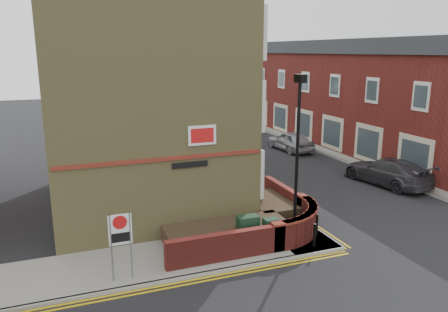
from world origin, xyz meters
TOP-DOWN VIEW (x-y plane):
  - ground at (0.00, 0.00)m, footprint 120.00×120.00m
  - pavement_corner at (-3.50, 1.50)m, footprint 13.00×3.00m
  - pavement_main at (2.00, 16.00)m, footprint 2.00×32.00m
  - pavement_far at (13.00, 13.00)m, footprint 4.00×40.00m
  - kerb_side at (-3.50, 0.00)m, footprint 13.00×0.15m
  - kerb_main_near at (3.00, 16.00)m, footprint 0.15×32.00m
  - kerb_main_far at (11.00, 13.00)m, footprint 0.15×40.00m
  - yellow_lines_side at (-3.50, -0.25)m, footprint 13.00×0.28m
  - yellow_lines_main at (3.25, 16.00)m, footprint 0.28×32.00m
  - corner_building at (-2.84, 8.00)m, footprint 8.95×10.40m
  - garden_wall at (0.00, 2.50)m, footprint 6.80×6.00m
  - lamppost at (1.60, 1.20)m, footprint 0.25×0.50m
  - utility_cabinet_large at (-0.30, 1.30)m, footprint 0.80×0.45m
  - utility_cabinet_small at (0.50, 1.00)m, footprint 0.55×0.40m
  - bollard_near at (2.00, 0.40)m, footprint 0.11×0.11m
  - bollard_far at (2.60, 1.20)m, footprint 0.11×0.11m
  - zone_sign at (-5.00, 0.50)m, footprint 0.72×0.07m
  - far_terrace at (14.50, 17.00)m, footprint 5.40×30.40m
  - far_terrace_cream at (14.50, 38.00)m, footprint 5.40×12.40m
  - tree_near at (2.00, 14.05)m, footprint 3.64×3.65m
  - tree_mid at (2.00, 22.05)m, footprint 4.03×4.03m
  - tree_far at (2.00, 30.05)m, footprint 3.81×3.81m
  - traffic_light_assembly at (2.40, 25.00)m, footprint 0.20×0.16m
  - silver_car_near at (4.10, 12.89)m, footprint 2.96×5.04m
  - red_car_main at (3.60, 16.00)m, footprint 2.97×5.54m
  - grey_car_far at (10.19, 6.06)m, footprint 2.88×5.39m
  - silver_car_far at (9.34, 15.38)m, footprint 2.05×4.42m

SIDE VIEW (x-z plane):
  - ground at x=0.00m, z-range 0.00..0.00m
  - garden_wall at x=0.00m, z-range -0.60..0.60m
  - yellow_lines_side at x=-3.50m, z-range 0.00..0.01m
  - yellow_lines_main at x=3.25m, z-range 0.00..0.01m
  - pavement_corner at x=-3.50m, z-range 0.00..0.12m
  - pavement_main at x=2.00m, z-range 0.00..0.12m
  - pavement_far at x=13.00m, z-range 0.00..0.12m
  - kerb_side at x=-3.50m, z-range 0.00..0.12m
  - kerb_main_near at x=3.00m, z-range 0.00..0.12m
  - kerb_main_far at x=11.00m, z-range 0.00..0.12m
  - bollard_near at x=2.00m, z-range 0.12..1.02m
  - bollard_far at x=2.60m, z-range 0.12..1.02m
  - utility_cabinet_small at x=0.50m, z-range 0.12..1.22m
  - utility_cabinet_large at x=-0.30m, z-range 0.12..1.32m
  - silver_car_far at x=9.34m, z-range 0.00..1.47m
  - red_car_main at x=3.60m, z-range 0.00..1.48m
  - grey_car_far at x=10.19m, z-range 0.00..1.49m
  - silver_car_near at x=4.10m, z-range 0.00..1.57m
  - zone_sign at x=-5.00m, z-range 0.54..2.74m
  - traffic_light_assembly at x=2.40m, z-range 0.68..4.88m
  - lamppost at x=1.60m, z-range 0.19..6.49m
  - far_terrace at x=14.50m, z-range 0.04..8.04m
  - far_terrace_cream at x=14.50m, z-range 0.05..8.05m
  - tree_near at x=2.00m, z-range 1.35..8.05m
  - tree_far at x=2.00m, z-range 1.41..8.42m
  - tree_mid at x=2.00m, z-range 1.49..8.91m
  - corner_building at x=-2.84m, z-range -0.57..13.03m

